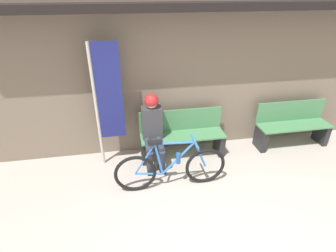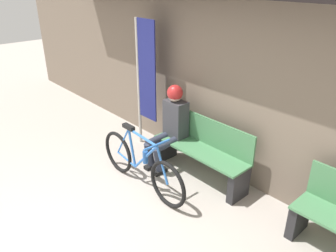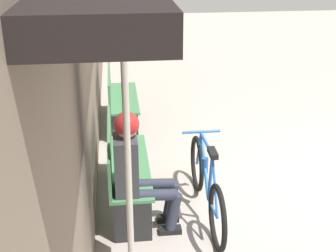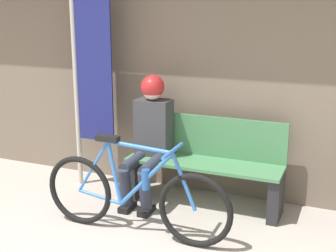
% 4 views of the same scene
% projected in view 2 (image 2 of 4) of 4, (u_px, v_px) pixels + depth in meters
% --- Properties ---
extents(storefront_wall, '(12.00, 0.56, 3.20)m').
position_uv_depth(storefront_wall, '(228.00, 58.00, 4.25)').
color(storefront_wall, '#756656').
rests_on(storefront_wall, ground_plane).
extents(park_bench_near, '(1.49, 0.42, 0.85)m').
position_uv_depth(park_bench_near, '(202.00, 151.00, 4.61)').
color(park_bench_near, '#477F51').
rests_on(park_bench_near, ground_plane).
extents(bicycle, '(1.70, 0.40, 0.85)m').
position_uv_depth(bicycle, '(141.00, 165.00, 4.37)').
color(bicycle, black).
rests_on(bicycle, ground_plane).
extents(person_seated, '(0.34, 0.63, 1.24)m').
position_uv_depth(person_seated, '(171.00, 121.00, 4.76)').
color(person_seated, '#2D3342').
rests_on(person_seated, ground_plane).
extents(banner_pole, '(0.45, 0.05, 2.08)m').
position_uv_depth(banner_pole, '(144.00, 75.00, 5.08)').
color(banner_pole, '#B7B2A8').
rests_on(banner_pole, ground_plane).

